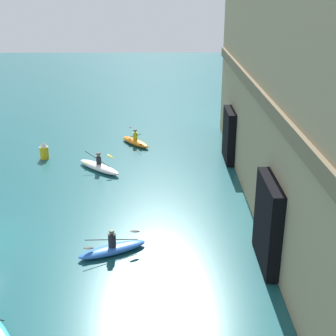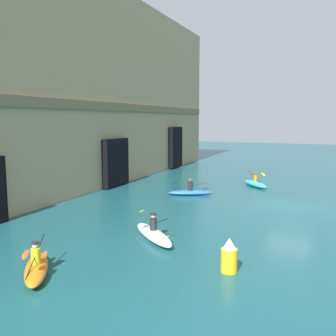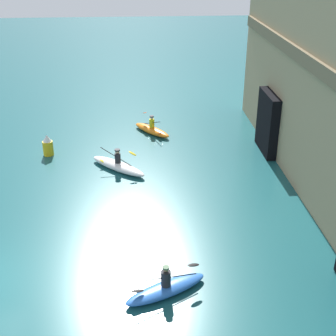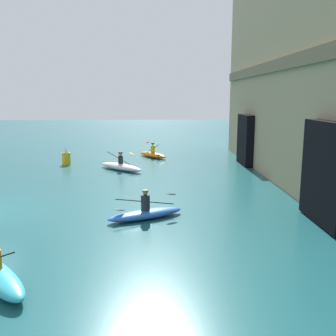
# 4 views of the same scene
# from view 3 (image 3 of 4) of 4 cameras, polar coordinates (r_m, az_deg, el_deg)

# --- Properties ---
(kayak_blue) EXTENTS (1.96, 2.99, 1.09)m
(kayak_blue) POSITION_cam_3_polar(r_m,az_deg,el_deg) (16.02, -0.25, -14.41)
(kayak_blue) COLOR blue
(kayak_blue) RESTS_ON ground
(kayak_white) EXTENTS (2.95, 3.10, 1.16)m
(kayak_white) POSITION_cam_3_polar(r_m,az_deg,el_deg) (23.93, -6.11, 0.31)
(kayak_white) COLOR white
(kayak_white) RESTS_ON ground
(kayak_orange) EXTENTS (2.74, 2.39, 1.12)m
(kayak_orange) POSITION_cam_3_polar(r_m,az_deg,el_deg) (28.35, -1.97, 4.72)
(kayak_orange) COLOR orange
(kayak_orange) RESTS_ON ground
(marker_buoy) EXTENTS (0.56, 0.56, 1.17)m
(marker_buoy) POSITION_cam_3_polar(r_m,az_deg,el_deg) (26.13, -14.44, 2.65)
(marker_buoy) COLOR yellow
(marker_buoy) RESTS_ON ground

